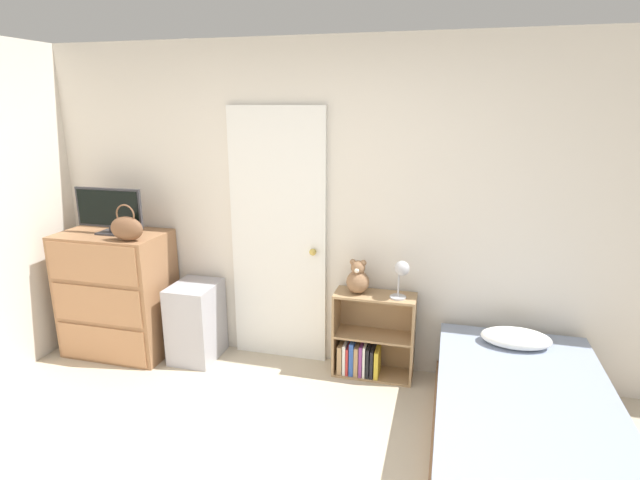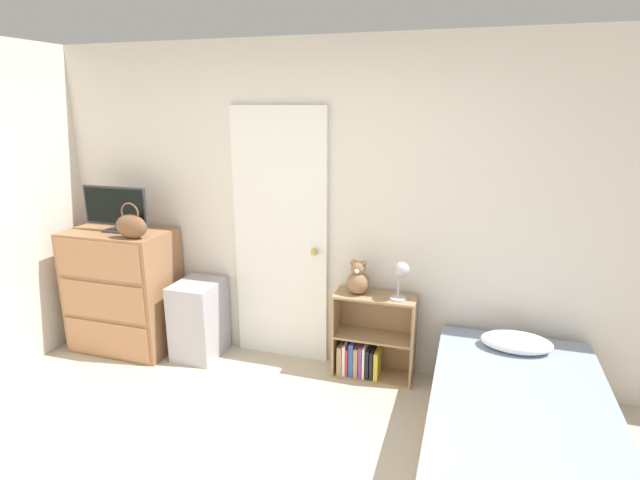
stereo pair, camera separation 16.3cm
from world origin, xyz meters
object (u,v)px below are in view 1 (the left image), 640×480
(bed, at_px, (524,432))
(teddy_bear, at_px, (358,279))
(desk_lamp, at_px, (401,272))
(bookshelf, at_px, (368,344))
(handbag, at_px, (127,228))
(dresser, at_px, (118,293))
(storage_bin, at_px, (196,321))
(tv, at_px, (109,210))

(bed, bearing_deg, teddy_bear, 144.88)
(desk_lamp, bearing_deg, teddy_bear, 173.23)
(bookshelf, relative_size, bed, 0.36)
(handbag, height_order, teddy_bear, handbag)
(dresser, relative_size, storage_bin, 1.62)
(tv, relative_size, teddy_bear, 2.21)
(handbag, relative_size, desk_lamp, 0.98)
(dresser, distance_m, storage_bin, 0.72)
(desk_lamp, bearing_deg, handbag, -172.62)
(bookshelf, distance_m, bed, 1.33)
(teddy_bear, bearing_deg, dresser, -176.00)
(tv, xyz_separation_m, bookshelf, (2.11, 0.15, -0.99))
(handbag, relative_size, storage_bin, 0.44)
(teddy_bear, bearing_deg, storage_bin, -176.12)
(handbag, bearing_deg, desk_lamp, 7.38)
(handbag, relative_size, bed, 0.15)
(dresser, bearing_deg, tv, -28.03)
(storage_bin, distance_m, teddy_bear, 1.42)
(storage_bin, relative_size, bed, 0.34)
(storage_bin, height_order, teddy_bear, teddy_bear)
(dresser, relative_size, tv, 1.79)
(bed, bearing_deg, handbag, 170.30)
(tv, bearing_deg, desk_lamp, 2.71)
(teddy_bear, bearing_deg, handbag, -170.01)
(handbag, distance_m, bed, 3.08)
(dresser, distance_m, teddy_bear, 2.05)
(storage_bin, xyz_separation_m, bed, (2.48, -0.71, -0.09))
(teddy_bear, bearing_deg, tv, -175.74)
(teddy_bear, bearing_deg, bed, -35.12)
(bed, bearing_deg, tv, 168.31)
(dresser, bearing_deg, bookshelf, 3.95)
(bookshelf, distance_m, teddy_bear, 0.54)
(dresser, xyz_separation_m, bookshelf, (2.12, 0.15, -0.27))
(tv, distance_m, handbag, 0.32)
(storage_bin, xyz_separation_m, desk_lamp, (1.67, 0.05, 0.56))
(tv, bearing_deg, teddy_bear, 4.26)
(handbag, relative_size, teddy_bear, 1.08)
(storage_bin, distance_m, bed, 2.58)
(bookshelf, height_order, bed, bookshelf)
(teddy_bear, distance_m, desk_lamp, 0.34)
(storage_bin, height_order, bed, storage_bin)
(dresser, xyz_separation_m, desk_lamp, (2.36, 0.10, 0.36))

